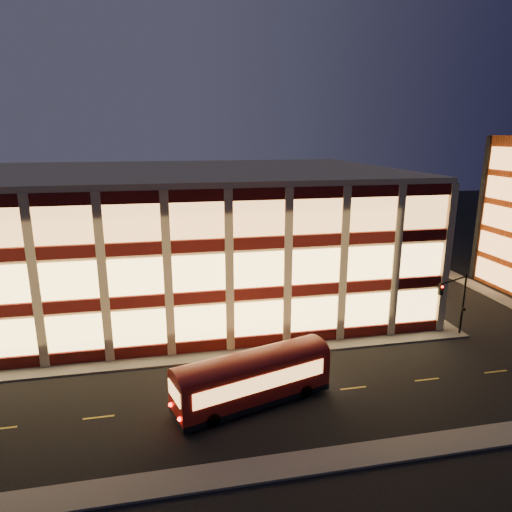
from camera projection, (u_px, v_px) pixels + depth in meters
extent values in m
plane|color=black|center=(210.00, 363.00, 37.42)|extent=(200.00, 200.00, 0.00)
cube|color=#514F4C|center=(172.00, 360.00, 37.76)|extent=(54.00, 2.00, 0.15)
cube|color=#514F4C|center=(377.00, 281.00, 57.92)|extent=(2.00, 30.00, 0.15)
cube|color=#514F4C|center=(454.00, 276.00, 60.05)|extent=(2.00, 30.00, 0.15)
cube|color=#514F4C|center=(234.00, 474.00, 25.10)|extent=(100.00, 2.00, 0.15)
cube|color=tan|center=(166.00, 237.00, 51.11)|extent=(50.00, 30.00, 14.00)
cube|color=tan|center=(162.00, 171.00, 49.23)|extent=(50.40, 30.40, 0.50)
cube|color=#470C0A|center=(172.00, 349.00, 38.45)|extent=(50.10, 0.25, 1.00)
cube|color=#FFC86B|center=(171.00, 325.00, 37.92)|extent=(49.00, 0.20, 3.00)
cube|color=#470C0A|center=(370.00, 277.00, 57.60)|extent=(0.25, 30.10, 1.00)
cube|color=#FFC86B|center=(371.00, 261.00, 57.06)|extent=(0.20, 29.00, 3.00)
cube|color=#470C0A|center=(169.00, 300.00, 37.31)|extent=(50.10, 0.25, 1.00)
cube|color=#FFC86B|center=(168.00, 275.00, 36.78)|extent=(49.00, 0.20, 3.00)
cube|color=#470C0A|center=(373.00, 243.00, 56.46)|extent=(0.25, 30.10, 1.00)
cube|color=#FFC86B|center=(374.00, 227.00, 55.92)|extent=(0.20, 29.00, 3.00)
cube|color=#470C0A|center=(166.00, 247.00, 36.17)|extent=(50.10, 0.25, 1.00)
cube|color=#FFC86B|center=(165.00, 221.00, 35.64)|extent=(49.00, 0.20, 3.00)
cube|color=#470C0A|center=(375.00, 208.00, 55.32)|extent=(0.25, 30.10, 1.00)
cube|color=#FFC86B|center=(376.00, 191.00, 54.77)|extent=(0.20, 29.00, 3.00)
cube|color=black|center=(481.00, 209.00, 57.17)|extent=(0.60, 0.60, 18.00)
cube|color=#FFAB59|center=(495.00, 273.00, 55.24)|extent=(0.16, 6.60, 2.60)
cube|color=#FFAB59|center=(499.00, 246.00, 54.36)|extent=(0.16, 6.60, 2.60)
cube|color=#FFAB59|center=(503.00, 218.00, 53.47)|extent=(0.16, 6.60, 2.60)
cube|color=#FFAB59|center=(507.00, 189.00, 52.59)|extent=(0.16, 6.60, 2.60)
cube|color=#FFAB59|center=(511.00, 159.00, 51.71)|extent=(0.16, 6.60, 2.60)
cylinder|color=black|center=(463.00, 304.00, 41.93)|extent=(0.18, 0.18, 6.00)
cylinder|color=black|center=(454.00, 280.00, 40.18)|extent=(3.56, 1.63, 0.14)
cube|color=black|center=(441.00, 289.00, 39.27)|extent=(0.32, 0.32, 0.95)
sphere|color=#FF0C05|center=(442.00, 287.00, 39.02)|extent=(0.20, 0.20, 0.20)
cube|color=black|center=(464.00, 309.00, 41.85)|extent=(0.25, 0.18, 0.28)
cube|color=maroon|center=(253.00, 378.00, 31.44)|extent=(11.47, 5.87, 2.56)
cube|color=black|center=(253.00, 397.00, 31.83)|extent=(11.47, 5.87, 0.39)
cylinder|color=black|center=(212.00, 420.00, 29.13)|extent=(1.06, 0.61, 1.00)
cylinder|color=black|center=(198.00, 401.00, 31.21)|extent=(1.06, 0.61, 1.00)
cylinder|color=black|center=(305.00, 391.00, 32.39)|extent=(1.06, 0.61, 1.00)
cylinder|color=black|center=(287.00, 375.00, 34.47)|extent=(1.06, 0.61, 1.00)
cube|color=#FFAB59|center=(263.00, 383.00, 30.14)|extent=(9.41, 2.88, 1.11)
cube|color=#FFAB59|center=(243.00, 365.00, 32.56)|extent=(9.41, 2.88, 1.11)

